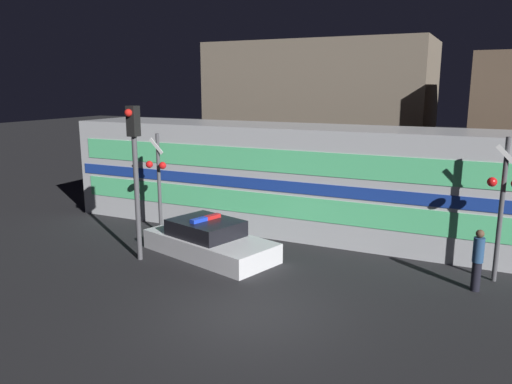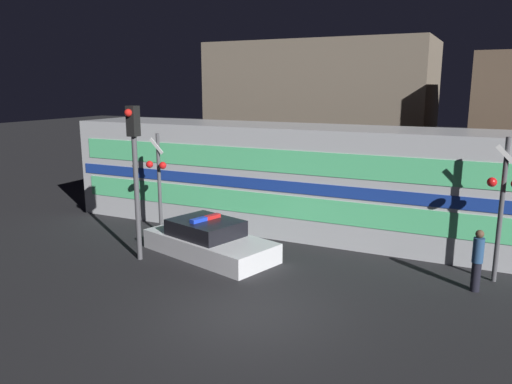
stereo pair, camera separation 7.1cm
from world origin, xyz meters
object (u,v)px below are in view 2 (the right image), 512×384
(police_car, at_px, (209,241))
(crossing_signal_near, at_px, (502,201))
(train, at_px, (296,179))
(pedestrian, at_px, (477,260))
(traffic_light_corner, at_px, (135,160))

(police_car, relative_size, crossing_signal_near, 1.20)
(train, distance_m, pedestrian, 7.28)
(train, height_order, crossing_signal_near, crossing_signal_near)
(train, relative_size, police_car, 3.75)
(police_car, relative_size, pedestrian, 2.86)
(train, relative_size, pedestrian, 10.74)
(pedestrian, height_order, traffic_light_corner, traffic_light_corner)
(police_car, height_order, pedestrian, pedestrian)
(police_car, xyz_separation_m, pedestrian, (7.84, 0.58, 0.41))
(train, xyz_separation_m, police_car, (-1.44, -3.87, -1.50))
(train, distance_m, traffic_light_corner, 6.20)
(crossing_signal_near, bearing_deg, police_car, -169.77)
(train, height_order, traffic_light_corner, traffic_light_corner)
(traffic_light_corner, bearing_deg, pedestrian, 11.27)
(police_car, relative_size, traffic_light_corner, 1.01)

